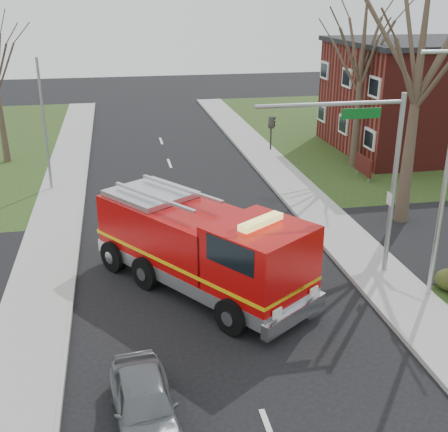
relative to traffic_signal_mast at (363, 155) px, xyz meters
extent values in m
plane|color=black|center=(-5.21, -1.50, -4.71)|extent=(120.00, 120.00, 0.00)
cube|color=gray|center=(0.99, -1.50, -4.63)|extent=(2.40, 80.00, 0.15)
cube|color=gray|center=(-11.41, -1.50, -4.63)|extent=(2.40, 80.00, 0.15)
cube|color=silver|center=(6.24, 16.50, -2.71)|extent=(0.12, 1.40, 1.20)
cube|color=#451210|center=(5.29, 11.00, -3.81)|extent=(0.12, 2.00, 1.00)
cylinder|color=gray|center=(5.29, 10.20, -4.26)|extent=(0.08, 0.08, 0.90)
cylinder|color=gray|center=(5.29, 11.80, -4.26)|extent=(0.08, 0.08, 0.90)
cone|color=#3C2E23|center=(4.29, 4.50, 1.29)|extent=(0.64, 0.64, 12.00)
cone|color=#3C2E23|center=(5.79, 13.50, 0.54)|extent=(0.56, 0.56, 10.50)
cylinder|color=gray|center=(1.29, 0.00, -1.31)|extent=(0.18, 0.18, 6.80)
cylinder|color=gray|center=(-1.31, 0.00, 1.79)|extent=(5.20, 0.14, 0.14)
cube|color=#0C591E|center=(-0.21, 0.00, 1.44)|extent=(1.40, 0.06, 0.35)
imported|color=black|center=(-3.31, 0.00, 1.44)|extent=(0.22, 0.18, 1.10)
cylinder|color=#B7BABF|center=(1.99, -2.00, -0.51)|extent=(0.16, 0.16, 8.40)
cylinder|color=#B7BABF|center=(1.29, -2.00, 3.59)|extent=(1.40, 0.12, 0.12)
cylinder|color=gray|center=(-12.01, 12.50, -1.21)|extent=(0.14, 0.14, 7.00)
cube|color=#B10808|center=(-6.51, 1.37, -3.02)|extent=(5.55, 6.25, 2.28)
cube|color=#B10808|center=(-4.15, -2.02, -2.86)|extent=(3.93, 3.93, 2.61)
cube|color=#B7BABF|center=(-5.76, 0.30, -3.95)|extent=(7.18, 8.58, 0.49)
cube|color=#E5B20C|center=(-5.76, 0.30, -3.35)|extent=(7.19, 8.59, 0.13)
cube|color=black|center=(-3.46, -3.00, -2.04)|extent=(2.13, 1.53, 0.92)
cube|color=#E5D866|center=(-4.15, -2.02, -1.39)|extent=(1.64, 1.31, 0.20)
cylinder|color=black|center=(-5.24, -2.91, -4.11)|extent=(1.00, 1.20, 1.20)
cylinder|color=black|center=(-2.92, -1.30, -4.11)|extent=(1.00, 1.20, 1.20)
cylinder|color=black|center=(-8.79, 2.17, -4.11)|extent=(1.00, 1.20, 1.20)
cylinder|color=black|center=(-6.47, 3.78, -4.11)|extent=(1.00, 1.20, 1.20)
imported|color=#5B5E63|center=(-8.14, -6.48, -4.07)|extent=(1.84, 3.87, 1.28)
camera|label=1|loc=(-8.34, -17.60, 5.13)|focal=45.00mm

